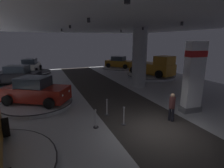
# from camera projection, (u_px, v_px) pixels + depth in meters

# --- Properties ---
(ground) EXTENTS (24.00, 44.00, 0.06)m
(ground) POSITION_uv_depth(u_px,v_px,m) (158.00, 131.00, 8.72)
(ground) COLOR #B2B2B7
(ceiling_with_spotlights) EXTENTS (24.00, 44.00, 0.39)m
(ceiling_with_spotlights) POSITION_uv_depth(u_px,v_px,m) (167.00, 10.00, 7.38)
(ceiling_with_spotlights) COLOR silver
(column_right) EXTENTS (1.35, 1.35, 5.50)m
(column_right) POSITION_uv_depth(u_px,v_px,m) (139.00, 58.00, 16.55)
(column_right) COLOR #ADADB2
(column_right) RESTS_ON ground
(brand_sign_pylon) EXTENTS (1.32, 0.75, 4.29)m
(brand_sign_pylon) POSITION_uv_depth(u_px,v_px,m) (194.00, 77.00, 10.55)
(brand_sign_pylon) COLOR slate
(brand_sign_pylon) RESTS_ON ground
(display_platform_far_right) EXTENTS (5.68, 5.68, 0.34)m
(display_platform_far_right) POSITION_uv_depth(u_px,v_px,m) (151.00, 76.00, 21.35)
(display_platform_far_right) COLOR #B7B7BC
(display_platform_far_right) RESTS_ON ground
(pickup_truck_far_right) EXTENTS (4.00, 5.70, 2.30)m
(pickup_truck_far_right) POSITION_uv_depth(u_px,v_px,m) (154.00, 67.00, 20.85)
(pickup_truck_far_right) COLOR #B77519
(pickup_truck_far_right) RESTS_ON display_platform_far_right
(display_platform_far_left) EXTENTS (4.76, 4.76, 0.30)m
(display_platform_far_left) POSITION_uv_depth(u_px,v_px,m) (18.00, 84.00, 17.20)
(display_platform_far_left) COLOR #333338
(display_platform_far_left) RESTS_ON ground
(display_car_far_left) EXTENTS (4.55, 3.22, 1.71)m
(display_car_far_left) POSITION_uv_depth(u_px,v_px,m) (17.00, 75.00, 16.99)
(display_car_far_left) COLOR black
(display_car_far_left) RESTS_ON display_platform_far_left
(display_platform_deep_right) EXTENTS (5.35, 5.35, 0.24)m
(display_platform_deep_right) POSITION_uv_depth(u_px,v_px,m) (119.00, 68.00, 27.58)
(display_platform_deep_right) COLOR silver
(display_platform_deep_right) RESTS_ON ground
(display_car_deep_right) EXTENTS (4.08, 4.38, 1.71)m
(display_car_deep_right) POSITION_uv_depth(u_px,v_px,m) (119.00, 62.00, 27.38)
(display_car_deep_right) COLOR #B77519
(display_car_deep_right) RESTS_ON display_platform_deep_right
(display_platform_deep_left) EXTENTS (5.06, 5.06, 0.30)m
(display_platform_deep_left) POSITION_uv_depth(u_px,v_px,m) (31.00, 73.00, 23.46)
(display_platform_deep_left) COLOR #333338
(display_platform_deep_left) RESTS_ON ground
(display_car_deep_left) EXTENTS (2.82, 4.46, 1.71)m
(display_car_deep_left) POSITION_uv_depth(u_px,v_px,m) (30.00, 66.00, 23.21)
(display_car_deep_left) COLOR silver
(display_car_deep_left) RESTS_ON display_platform_deep_left
(display_platform_mid_left) EXTENTS (4.61, 4.61, 0.28)m
(display_platform_mid_left) POSITION_uv_depth(u_px,v_px,m) (38.00, 103.00, 11.99)
(display_platform_mid_left) COLOR #B7B7BC
(display_platform_mid_left) RESTS_ON ground
(display_car_mid_left) EXTENTS (4.51, 3.76, 1.71)m
(display_car_mid_left) POSITION_uv_depth(u_px,v_px,m) (36.00, 91.00, 11.78)
(display_car_mid_left) COLOR maroon
(display_car_mid_left) RESTS_ON display_platform_mid_left
(visitor_walking_near) EXTENTS (0.32, 0.32, 1.59)m
(visitor_walking_near) POSITION_uv_depth(u_px,v_px,m) (172.00, 105.00, 9.55)
(visitor_walking_near) COLOR black
(visitor_walking_near) RESTS_ON ground
(stanchion_a) EXTENTS (0.28, 0.28, 1.01)m
(stanchion_a) POSITION_uv_depth(u_px,v_px,m) (124.00, 118.00, 9.25)
(stanchion_a) COLOR #333338
(stanchion_a) RESTS_ON ground
(stanchion_b) EXTENTS (0.28, 0.28, 1.01)m
(stanchion_b) POSITION_uv_depth(u_px,v_px,m) (107.00, 109.00, 10.46)
(stanchion_b) COLOR #333338
(stanchion_b) RESTS_ON ground
(stanchion_c) EXTENTS (0.28, 0.28, 1.01)m
(stanchion_c) POSITION_uv_depth(u_px,v_px,m) (96.00, 121.00, 8.92)
(stanchion_c) COLOR #333338
(stanchion_c) RESTS_ON ground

